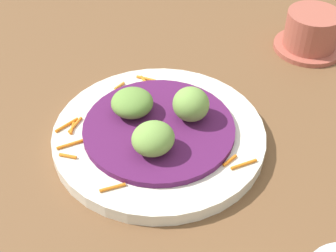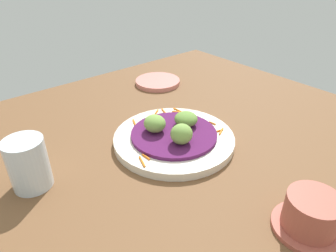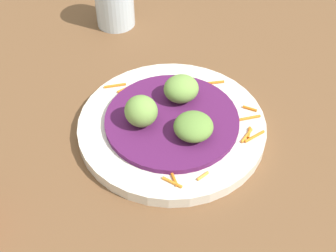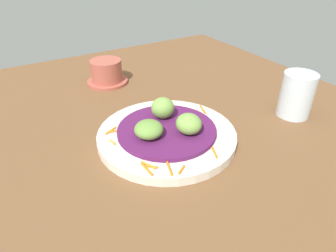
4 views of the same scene
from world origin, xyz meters
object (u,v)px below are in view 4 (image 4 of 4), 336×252
at_px(guac_scoop_center, 163,108).
at_px(terracotta_bowl, 107,73).
at_px(guac_scoop_right, 149,129).
at_px(water_glass, 297,95).
at_px(main_plate, 167,136).
at_px(guac_scoop_left, 189,124).

bearing_deg(guac_scoop_center, terracotta_bowl, 92.89).
bearing_deg(guac_scoop_right, water_glass, -8.88).
distance_m(guac_scoop_right, terracotta_bowl, 0.34).
relative_size(guac_scoop_right, terracotta_bowl, 0.49).
height_order(main_plate, guac_scoop_left, guac_scoop_left).
relative_size(guac_scoop_center, water_glass, 0.48).
xyz_separation_m(guac_scoop_left, terracotta_bowl, (-0.03, 0.36, -0.02)).
xyz_separation_m(guac_scoop_center, guac_scoop_right, (-0.06, -0.05, -0.01)).
relative_size(guac_scoop_center, terracotta_bowl, 0.43).
bearing_deg(guac_scoop_center, main_plate, -110.09).
bearing_deg(guac_scoop_left, guac_scoop_right, 159.91).
bearing_deg(guac_scoop_center, guac_scoop_right, -140.09).
height_order(main_plate, water_glass, water_glass).
relative_size(main_plate, guac_scoop_right, 4.99).
xyz_separation_m(main_plate, guac_scoop_right, (-0.04, -0.01, 0.03)).
distance_m(main_plate, guac_scoop_center, 0.06).
distance_m(guac_scoop_left, guac_scoop_center, 0.08).
xyz_separation_m(guac_scoop_right, water_glass, (0.35, -0.05, 0.01)).
bearing_deg(guac_scoop_center, guac_scoop_left, -80.09).
bearing_deg(guac_scoop_right, terracotta_bowl, 82.42).
xyz_separation_m(guac_scoop_left, guac_scoop_right, (-0.07, 0.03, -0.00)).
bearing_deg(water_glass, guac_scoop_right, 171.12).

